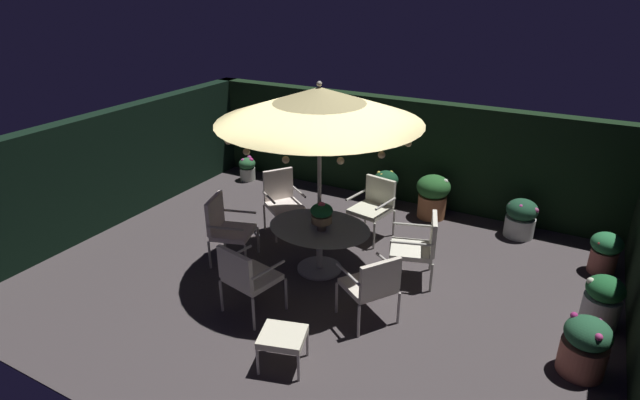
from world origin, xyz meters
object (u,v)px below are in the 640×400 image
at_px(patio_chair_southwest, 374,204).
at_px(centerpiece_planter, 322,214).
at_px(potted_plant_back_center, 602,301).
at_px(potted_plant_back_right, 521,217).
at_px(patio_chair_east, 246,275).
at_px(potted_plant_right_far, 433,195).
at_px(patio_chair_north, 282,197).
at_px(potted_plant_front_corner, 605,251).
at_px(patio_dining_table, 319,236).
at_px(patio_chair_southeast, 372,283).
at_px(potted_plant_left_far, 386,187).
at_px(potted_plant_left_near, 247,168).
at_px(patio_chair_northeast, 226,225).
at_px(potted_plant_right_near, 585,346).
at_px(ottoman_footrest, 283,338).
at_px(patio_umbrella, 319,105).
at_px(patio_chair_south, 420,244).

bearing_deg(patio_chair_southwest, centerpiece_planter, -97.17).
relative_size(potted_plant_back_center, potted_plant_back_right, 1.04).
height_order(patio_chair_east, potted_plant_right_far, patio_chair_east).
bearing_deg(patio_chair_north, potted_plant_front_corner, 12.64).
distance_m(patio_dining_table, potted_plant_back_right, 3.51).
relative_size(patio_chair_southeast, patio_chair_southwest, 0.98).
bearing_deg(centerpiece_planter, potted_plant_back_right, 47.87).
bearing_deg(potted_plant_front_corner, patio_chair_southeast, -132.89).
distance_m(patio_chair_north, potted_plant_back_center, 4.86).
relative_size(patio_dining_table, potted_plant_left_far, 2.15).
bearing_deg(potted_plant_left_near, potted_plant_left_far, 2.39).
bearing_deg(potted_plant_left_far, potted_plant_right_far, -1.75).
height_order(patio_chair_northeast, potted_plant_back_center, patio_chair_northeast).
distance_m(potted_plant_front_corner, potted_plant_left_near, 6.77).
bearing_deg(potted_plant_right_far, patio_dining_table, -109.78).
distance_m(patio_dining_table, potted_plant_back_center, 3.72).
bearing_deg(patio_chair_north, patio_chair_southeast, -34.74).
relative_size(potted_plant_right_far, potted_plant_right_near, 1.15).
distance_m(patio_chair_north, patio_chair_east, 2.38).
bearing_deg(centerpiece_planter, potted_plant_left_near, 141.35).
distance_m(ottoman_footrest, potted_plant_left_far, 4.59).
xyz_separation_m(patio_umbrella, patio_chair_southeast, (1.17, -0.80, -1.90)).
height_order(patio_umbrella, potted_plant_back_center, patio_umbrella).
height_order(potted_plant_front_corner, potted_plant_right_far, potted_plant_right_far).
relative_size(patio_chair_southwest, potted_plant_front_corner, 1.54).
xyz_separation_m(patio_chair_east, patio_chair_southwest, (0.54, 2.78, -0.01)).
height_order(patio_chair_south, ottoman_footrest, patio_chair_south).
distance_m(patio_umbrella, potted_plant_back_center, 4.27).
distance_m(patio_dining_table, potted_plant_left_near, 3.94).
relative_size(patio_umbrella, patio_chair_east, 2.84).
bearing_deg(potted_plant_back_right, patio_dining_table, -133.84).
bearing_deg(potted_plant_right_near, centerpiece_planter, 172.84).
xyz_separation_m(patio_chair_northeast, potted_plant_right_near, (4.90, -0.09, -0.24)).
xyz_separation_m(patio_umbrella, potted_plant_right_near, (3.54, -0.51, -2.12)).
bearing_deg(potted_plant_left_near, patio_chair_southeast, -37.38).
xyz_separation_m(patio_dining_table, patio_chair_southeast, (1.17, -0.80, 0.02)).
xyz_separation_m(patio_chair_south, potted_plant_right_far, (-0.44, 2.11, -0.14)).
relative_size(centerpiece_planter, patio_chair_northeast, 0.42).
bearing_deg(patio_chair_north, patio_chair_south, -8.72).
xyz_separation_m(patio_dining_table, potted_plant_back_right, (2.43, 2.53, -0.21)).
bearing_deg(potted_plant_front_corner, patio_chair_southwest, -171.51).
xyz_separation_m(patio_chair_northeast, patio_chair_south, (2.72, 0.85, -0.02)).
relative_size(patio_chair_east, potted_plant_front_corner, 1.55).
bearing_deg(potted_plant_back_center, potted_plant_right_near, -97.93).
bearing_deg(potted_plant_left_near, patio_chair_northeast, -59.14).
xyz_separation_m(patio_chair_northeast, potted_plant_front_corner, (5.04, 2.33, -0.24)).
xyz_separation_m(potted_plant_left_far, potted_plant_right_near, (3.53, -3.08, -0.04)).
distance_m(patio_chair_southwest, potted_plant_back_center, 3.54).
height_order(potted_plant_front_corner, potted_plant_left_far, potted_plant_left_far).
distance_m(patio_chair_southeast, potted_plant_front_corner, 3.70).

